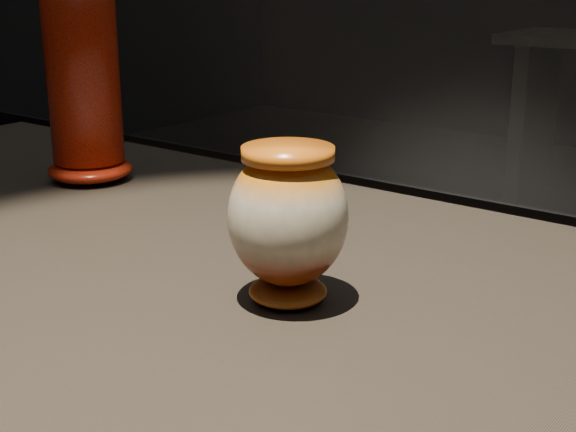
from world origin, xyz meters
name	(u,v)px	position (x,y,z in m)	size (l,w,h in m)	color
main_vase	(288,219)	(0.12, -0.05, 0.99)	(0.15, 0.15, 0.17)	#662009
tall_vase	(81,51)	(-0.46, 0.16, 1.12)	(0.18, 0.18, 0.45)	red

